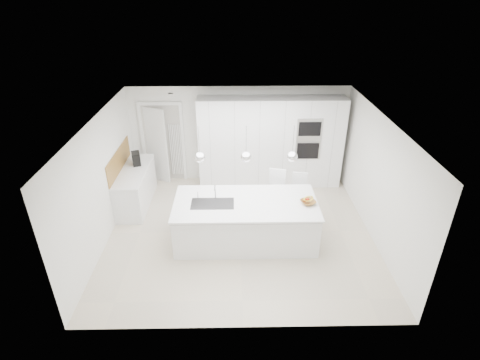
{
  "coord_description": "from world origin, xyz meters",
  "views": [
    {
      "loc": [
        -0.12,
        -6.54,
        4.77
      ],
      "look_at": [
        0.0,
        0.3,
        1.1
      ],
      "focal_mm": 28.0,
      "sensor_mm": 36.0,
      "label": 1
    }
  ],
  "objects_px": {
    "island_base": "(245,223)",
    "bar_stool_right": "(300,197)",
    "espresso_machine": "(136,159)",
    "bar_stool_left": "(277,196)",
    "fruit_bowl": "(308,202)"
  },
  "relations": [
    {
      "from": "island_base",
      "to": "bar_stool_left",
      "type": "relative_size",
      "value": 2.45
    },
    {
      "from": "fruit_bowl",
      "to": "espresso_machine",
      "type": "xyz_separation_m",
      "value": [
        -3.75,
        1.84,
        0.12
      ]
    },
    {
      "from": "bar_stool_left",
      "to": "bar_stool_right",
      "type": "xyz_separation_m",
      "value": [
        0.5,
        0.02,
        -0.05
      ]
    },
    {
      "from": "espresso_machine",
      "to": "bar_stool_left",
      "type": "height_order",
      "value": "espresso_machine"
    },
    {
      "from": "fruit_bowl",
      "to": "bar_stool_right",
      "type": "height_order",
      "value": "bar_stool_right"
    },
    {
      "from": "fruit_bowl",
      "to": "bar_stool_right",
      "type": "relative_size",
      "value": 0.27
    },
    {
      "from": "fruit_bowl",
      "to": "bar_stool_left",
      "type": "relative_size",
      "value": 0.25
    },
    {
      "from": "bar_stool_left",
      "to": "bar_stool_right",
      "type": "relative_size",
      "value": 1.09
    },
    {
      "from": "espresso_machine",
      "to": "island_base",
      "type": "bearing_deg",
      "value": -52.78
    },
    {
      "from": "fruit_bowl",
      "to": "bar_stool_right",
      "type": "xyz_separation_m",
      "value": [
        0.0,
        0.9,
        -0.41
      ]
    },
    {
      "from": "fruit_bowl",
      "to": "espresso_machine",
      "type": "bearing_deg",
      "value": 153.89
    },
    {
      "from": "island_base",
      "to": "bar_stool_right",
      "type": "bearing_deg",
      "value": 35.07
    },
    {
      "from": "espresso_machine",
      "to": "bar_stool_left",
      "type": "relative_size",
      "value": 0.27
    },
    {
      "from": "bar_stool_right",
      "to": "island_base",
      "type": "bearing_deg",
      "value": -135.75
    },
    {
      "from": "island_base",
      "to": "bar_stool_left",
      "type": "distance_m",
      "value": 1.12
    }
  ]
}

